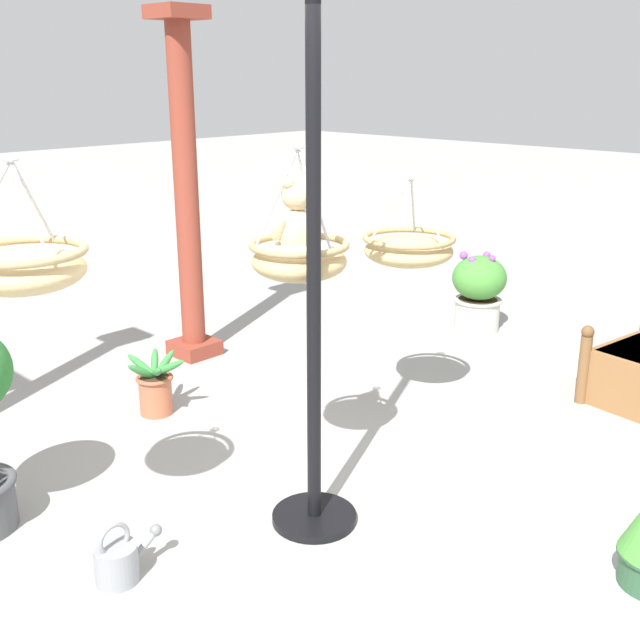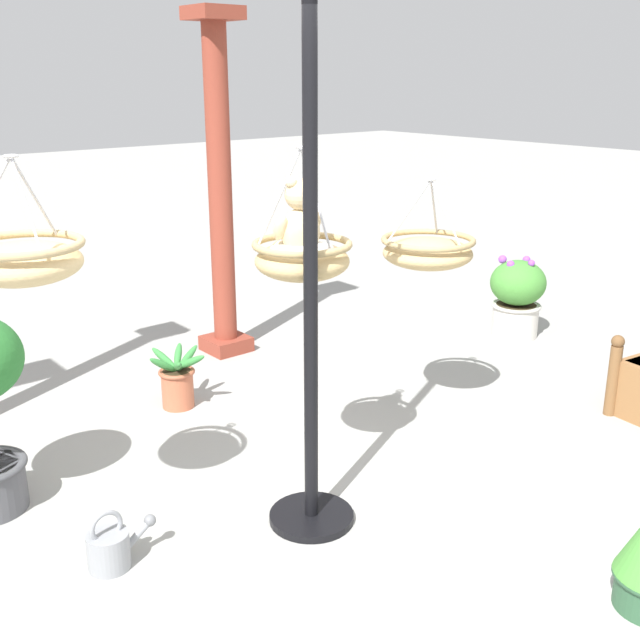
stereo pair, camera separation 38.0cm
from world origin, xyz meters
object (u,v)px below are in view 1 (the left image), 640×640
(hanging_basket_with_teddy, at_px, (299,258))
(greenhouse_pillar_far_back, at_px, (187,198))
(hanging_basket_left_high, at_px, (24,267))
(potted_plant_small_succulent, at_px, (155,387))
(display_pole_central, at_px, (314,375))
(potted_plant_flowering_red, at_px, (479,290))
(watering_can, at_px, (118,560))
(hanging_basket_right_low, at_px, (409,249))
(teddy_bear, at_px, (296,222))

(hanging_basket_with_teddy, height_order, greenhouse_pillar_far_back, greenhouse_pillar_far_back)
(hanging_basket_left_high, bearing_deg, greenhouse_pillar_far_back, 40.48)
(hanging_basket_with_teddy, bearing_deg, potted_plant_small_succulent, 88.28)
(display_pole_central, xyz_separation_m, potted_plant_flowering_red, (3.25, 1.12, -0.45))
(hanging_basket_left_high, relative_size, greenhouse_pillar_far_back, 0.20)
(hanging_basket_with_teddy, relative_size, watering_can, 1.91)
(hanging_basket_right_low, bearing_deg, display_pole_central, -161.38)
(hanging_basket_right_low, xyz_separation_m, watering_can, (-2.27, -0.13, -1.07))
(potted_plant_small_succulent, bearing_deg, display_pole_central, -96.48)
(display_pole_central, height_order, hanging_basket_with_teddy, display_pole_central)
(teddy_bear, height_order, potted_plant_small_succulent, teddy_bear)
(hanging_basket_with_teddy, relative_size, greenhouse_pillar_far_back, 0.25)
(potted_plant_flowering_red, bearing_deg, potted_plant_small_succulent, 169.26)
(hanging_basket_right_low, bearing_deg, hanging_basket_with_teddy, -170.74)
(greenhouse_pillar_far_back, bearing_deg, hanging_basket_right_low, -83.78)
(hanging_basket_left_high, height_order, watering_can, hanging_basket_left_high)
(hanging_basket_right_low, bearing_deg, hanging_basket_left_high, 176.96)
(teddy_bear, distance_m, hanging_basket_right_low, 1.21)
(hanging_basket_left_high, bearing_deg, hanging_basket_right_low, -3.04)
(watering_can, bearing_deg, potted_plant_small_succulent, 50.20)
(hanging_basket_left_high, height_order, potted_plant_flowering_red, hanging_basket_left_high)
(hanging_basket_left_high, height_order, potted_plant_small_succulent, hanging_basket_left_high)
(greenhouse_pillar_far_back, relative_size, potted_plant_small_succulent, 6.27)
(teddy_bear, relative_size, watering_can, 1.17)
(hanging_basket_with_teddy, height_order, teddy_bear, hanging_basket_with_teddy)
(display_pole_central, xyz_separation_m, teddy_bear, (0.15, 0.27, 0.70))
(potted_plant_flowering_red, height_order, watering_can, potted_plant_flowering_red)
(teddy_bear, distance_m, potted_plant_small_succulent, 1.95)
(potted_plant_flowering_red, bearing_deg, hanging_basket_with_teddy, -164.23)
(hanging_basket_right_low, height_order, potted_plant_small_succulent, hanging_basket_right_low)
(greenhouse_pillar_far_back, bearing_deg, display_pole_central, -113.78)
(hanging_basket_with_teddy, xyz_separation_m, watering_can, (-1.12, 0.05, -1.23))
(hanging_basket_with_teddy, relative_size, hanging_basket_left_high, 1.22)
(teddy_bear, xyz_separation_m, watering_can, (-1.12, 0.03, -1.41))
(potted_plant_flowering_red, relative_size, watering_can, 2.03)
(display_pole_central, height_order, hanging_basket_right_low, display_pole_central)
(greenhouse_pillar_far_back, relative_size, potted_plant_flowering_red, 3.79)
(display_pole_central, height_order, potted_plant_small_succulent, display_pole_central)
(hanging_basket_with_teddy, bearing_deg, greenhouse_pillar_far_back, 67.09)
(hanging_basket_with_teddy, height_order, hanging_basket_left_high, hanging_basket_left_high)
(potted_plant_small_succulent, bearing_deg, teddy_bear, -91.74)
(teddy_bear, relative_size, hanging_basket_right_low, 0.70)
(watering_can, bearing_deg, potted_plant_flowering_red, 11.01)
(hanging_basket_with_teddy, height_order, hanging_basket_right_low, hanging_basket_with_teddy)
(potted_plant_small_succulent, distance_m, watering_can, 1.83)
(hanging_basket_with_teddy, bearing_deg, display_pole_central, -120.96)
(teddy_bear, bearing_deg, hanging_basket_left_high, 166.99)
(display_pole_central, relative_size, potted_plant_flowering_red, 3.62)
(teddy_bear, xyz_separation_m, greenhouse_pillar_far_back, (0.93, 2.18, -0.22))
(hanging_basket_with_teddy, xyz_separation_m, teddy_bear, (0.00, 0.02, 0.18))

